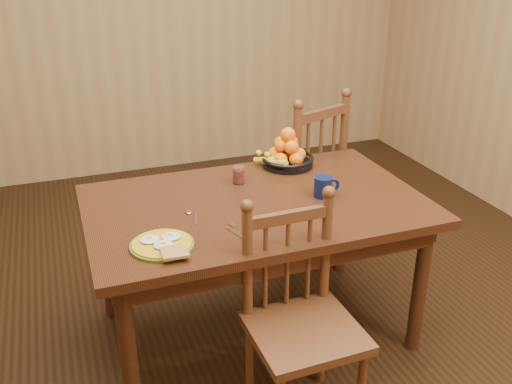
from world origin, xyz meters
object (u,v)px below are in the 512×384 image
object	(u,v)px
breakfast_plate	(163,244)
coffee_mug	(324,186)
dining_table	(256,217)
chair_near	(301,322)
chair_far	(300,180)
fruit_bowl	(286,154)

from	to	relation	value
breakfast_plate	coffee_mug	xyz separation A→B (m)	(0.84, 0.23, 0.04)
breakfast_plate	coffee_mug	distance (m)	0.87
dining_table	chair_near	distance (m)	0.62
chair_far	chair_near	distance (m)	1.37
dining_table	breakfast_plate	xyz separation A→B (m)	(-0.51, -0.28, 0.10)
chair_far	chair_near	size ratio (longest dim) A/B	1.12
dining_table	chair_far	distance (m)	0.87
chair_far	coffee_mug	xyz separation A→B (m)	(-0.20, -0.72, 0.28)
chair_near	coffee_mug	world-z (taller)	chair_near
breakfast_plate	coffee_mug	size ratio (longest dim) A/B	2.18
breakfast_plate	fruit_bowl	size ratio (longest dim) A/B	0.90
chair_near	coffee_mug	bearing A→B (deg)	55.58
chair_far	chair_near	xyz separation A→B (m)	(-0.55, -1.26, -0.05)
fruit_bowl	coffee_mug	bearing A→B (deg)	-88.16
breakfast_plate	coffee_mug	bearing A→B (deg)	15.15
chair_near	breakfast_plate	world-z (taller)	chair_near
dining_table	chair_far	xyz separation A→B (m)	(0.54, 0.67, -0.14)
coffee_mug	chair_near	bearing A→B (deg)	-123.22
chair_far	fruit_bowl	xyz separation A→B (m)	(-0.22, -0.29, 0.30)
chair_far	coffee_mug	world-z (taller)	chair_far
dining_table	fruit_bowl	world-z (taller)	fruit_bowl
chair_far	breakfast_plate	xyz separation A→B (m)	(-1.04, -0.95, 0.24)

